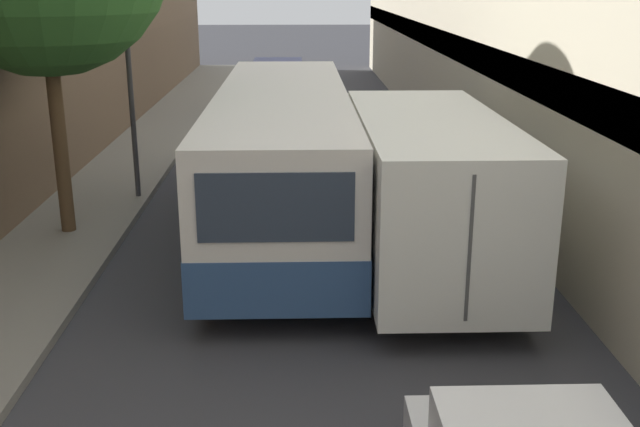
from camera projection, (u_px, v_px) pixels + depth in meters
The scene contains 5 objects.
ground_plane at pixel (304, 221), 16.17m from camera, with size 150.00×150.00×0.00m, color #38383D.
sidewalk_left at pixel (82, 219), 16.01m from camera, with size 2.29×60.00×0.15m.
bus at pixel (283, 154), 15.54m from camera, with size 2.63×11.28×2.84m.
box_truck at pixel (419, 175), 13.78m from camera, with size 2.36×8.76×2.79m.
panel_van at pixel (277, 86), 28.69m from camera, with size 1.90×4.27×1.98m.
Camera 1 is at (-0.13, -0.39, 4.96)m, focal length 42.00 mm.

